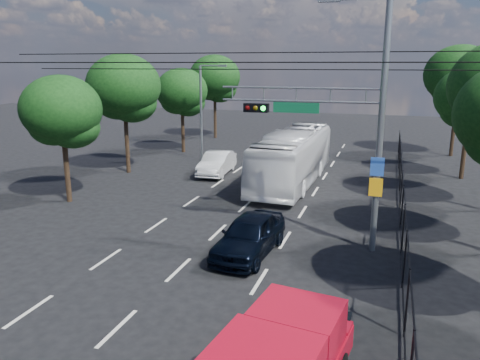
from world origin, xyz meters
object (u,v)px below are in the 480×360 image
at_px(white_bus, 293,157).
at_px(white_van, 217,163).
at_px(signal_mast, 348,116).
at_px(navy_hatchback, 249,235).

distance_m(white_bus, white_van, 5.40).
height_order(white_bus, white_van, white_bus).
bearing_deg(white_bus, signal_mast, -66.33).
bearing_deg(white_van, signal_mast, -52.39).
xyz_separation_m(navy_hatchback, white_van, (-5.93, 12.23, -0.03)).
xyz_separation_m(signal_mast, white_van, (-9.22, 10.37, -4.50)).
height_order(navy_hatchback, white_van, navy_hatchback).
bearing_deg(navy_hatchback, white_bus, 97.57).
xyz_separation_m(signal_mast, navy_hatchback, (-3.28, -1.85, -4.47)).
bearing_deg(signal_mast, white_van, 131.62).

